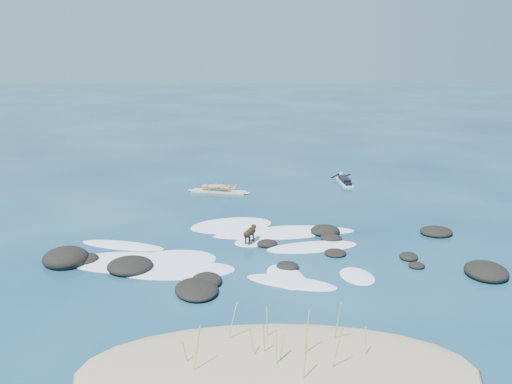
{
  "coord_description": "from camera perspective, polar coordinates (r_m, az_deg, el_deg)",
  "views": [
    {
      "loc": [
        -0.64,
        -19.32,
        7.08
      ],
      "look_at": [
        -0.31,
        4.0,
        0.9
      ],
      "focal_mm": 40.0,
      "sensor_mm": 36.0,
      "label": 1
    }
  ],
  "objects": [
    {
      "name": "standing_surfer_rig",
      "position": [
        27.43,
        -3.76,
        1.37
      ],
      "size": [
        3.11,
        1.04,
        1.78
      ],
      "rotation": [
        0.0,
        0.0,
        -0.2
      ],
      "color": "beige",
      "rests_on": "ground"
    },
    {
      "name": "dog",
      "position": [
        20.51,
        -0.6,
        -4.04
      ],
      "size": [
        0.53,
        1.0,
        0.67
      ],
      "rotation": [
        0.0,
        0.0,
        1.18
      ],
      "color": "black",
      "rests_on": "ground"
    },
    {
      "name": "sand_dune",
      "position": [
        13.19,
        2.2,
        -17.62
      ],
      "size": [
        9.0,
        4.4,
        0.6
      ],
      "primitive_type": "ellipsoid",
      "color": "#9E8966",
      "rests_on": "ground"
    },
    {
      "name": "ground",
      "position": [
        20.58,
        1.03,
        -5.28
      ],
      "size": [
        160.0,
        160.0,
        0.0
      ],
      "primitive_type": "plane",
      "color": "#0A2642",
      "rests_on": "ground"
    },
    {
      "name": "paddling_surfer_rig",
      "position": [
        29.75,
        8.83,
        1.17
      ],
      "size": [
        1.05,
        2.35,
        0.41
      ],
      "rotation": [
        0.0,
        0.0,
        1.64
      ],
      "color": "white",
      "rests_on": "ground"
    },
    {
      "name": "breaking_foam",
      "position": [
        20.04,
        -3.27,
        -5.84
      ],
      "size": [
        10.32,
        7.93,
        0.12
      ],
      "color": "white",
      "rests_on": "ground"
    },
    {
      "name": "reef_rocks",
      "position": [
        18.85,
        -1.49,
        -6.84
      ],
      "size": [
        15.04,
        6.77,
        0.67
      ],
      "color": "black",
      "rests_on": "ground"
    },
    {
      "name": "dune_grass",
      "position": [
        13.09,
        2.38,
        -14.7
      ],
      "size": [
        4.1,
        1.92,
        1.24
      ],
      "color": "tan",
      "rests_on": "ground"
    }
  ]
}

